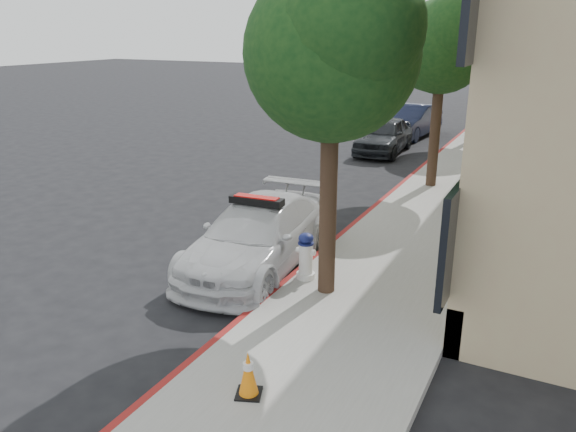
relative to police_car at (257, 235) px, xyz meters
The scene contains 11 objects.
ground 1.85m from the police_car, 129.63° to the left, with size 120.00×120.00×0.00m, color black.
sidewalk 11.62m from the police_car, 77.56° to the left, with size 3.20×50.00×0.15m, color gray.
curb_strip 11.38m from the police_car, 85.16° to the left, with size 0.12×50.00×0.15m, color maroon.
tree_near 4.09m from the police_car, 20.54° to the right, with size 2.92×2.82×5.62m.
tree_mid 8.31m from the police_car, 75.96° to the left, with size 2.77×2.64×5.43m.
tree_far 15.86m from the police_car, 83.19° to the left, with size 3.10×3.00×5.81m.
police_car is the anchor object (origin of this frame).
parked_car_mid 11.88m from the police_car, 95.31° to the left, with size 1.62×4.02×1.37m, color black.
parked_car_far 15.61m from the police_car, 93.81° to the left, with size 1.49×4.28×1.41m, color #141932.
fire_hydrant 1.31m from the police_car, 16.43° to the right, with size 0.37×0.35×0.90m.
traffic_cone 4.45m from the police_car, 61.75° to the right, with size 0.42×0.42×0.62m.
Camera 1 is at (6.41, -10.48, 4.63)m, focal length 35.00 mm.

